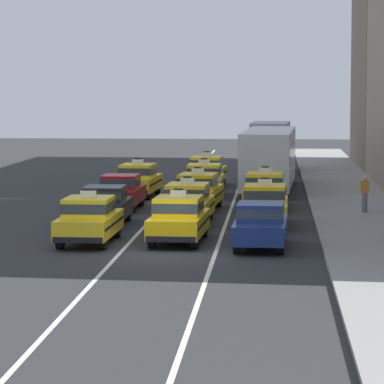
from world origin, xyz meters
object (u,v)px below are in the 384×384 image
sedan_left_third (121,191)px  bus_right_fourth (269,156)px  taxi_center_nearest (179,218)px  taxi_right_third (265,190)px  taxi_center_fifth (207,171)px  box_truck_right_fifth (271,145)px  taxi_center_fourth (204,179)px  sedan_left_second (105,204)px  pedestrian_mid_block (365,194)px  taxi_center_second (188,203)px  taxi_right_second (265,204)px  taxi_left_fourth (138,179)px  taxi_center_third (198,191)px  sedan_right_nearest (261,224)px  taxi_left_nearest (89,219)px

sedan_left_third → bus_right_fourth: size_ratio=0.38×
taxi_center_nearest → taxi_right_third: same height
taxi_center_fifth → box_truck_right_fifth: (3.51, 9.67, 0.90)m
sedan_left_third → taxi_center_fifth: (3.19, 11.89, 0.03)m
taxi_center_fourth → taxi_right_third: (3.11, -5.43, 0.00)m
sedan_left_second → pedestrian_mid_block: size_ratio=2.72×
sedan_left_second → taxi_right_third: size_ratio=0.93×
taxi_center_second → taxi_right_second: (3.12, -0.31, 0.00)m
taxi_left_fourth → bus_right_fourth: size_ratio=0.41×
taxi_center_fifth → bus_right_fourth: bearing=-29.4°
sedan_left_second → taxi_center_fifth: (3.04, 17.67, 0.03)m
taxi_center_third → taxi_right_third: (3.00, 0.63, 0.00)m
sedan_left_second → bus_right_fourth: bus_right_fourth is taller
sedan_left_second → taxi_center_fifth: bearing=80.2°
sedan_right_nearest → bus_right_fourth: size_ratio=0.39×
taxi_left_nearest → taxi_left_fourth: size_ratio=0.99×
taxi_center_third → bus_right_fourth: 10.52m
taxi_center_nearest → box_truck_right_fifth: box_truck_right_fifth is taller
sedan_right_nearest → taxi_right_third: taxi_right_third is taller
sedan_right_nearest → pedestrian_mid_block: bearing=66.5°
taxi_center_third → taxi_center_fourth: (-0.11, 6.06, 0.00)m
taxi_right_second → pedestrian_mid_block: taxi_right_second is taller
sedan_left_second → taxi_right_third: taxi_right_third is taller
taxi_center_fifth → pedestrian_mid_block: (7.63, -13.56, 0.07)m
taxi_left_nearest → taxi_center_fifth: 23.02m
taxi_center_second → box_truck_right_fifth: (3.26, 26.83, 0.90)m
taxi_center_nearest → bus_right_fourth: size_ratio=0.41×
taxi_center_nearest → pedestrian_mid_block: 11.49m
taxi_center_fourth → pedestrian_mid_block: taxi_center_fourth is taller
taxi_center_fourth → taxi_left_fourth: bearing=-177.0°
taxi_center_second → taxi_center_fourth: (-0.03, 11.27, 0.00)m
taxi_center_second → taxi_right_third: same height
taxi_left_fourth → taxi_center_fifth: size_ratio=1.00×
taxi_right_third → box_truck_right_fifth: 21.01m
taxi_center_third → taxi_center_nearest: bearing=-89.9°
taxi_left_fourth → sedan_left_second: bearing=-89.7°
taxi_left_nearest → bus_right_fourth: (6.28, 20.90, 0.94)m
taxi_right_second → taxi_left_nearest: bearing=-139.0°
taxi_right_third → taxi_center_third: bearing=-168.2°
taxi_center_fourth → sedan_right_nearest: size_ratio=1.05×
taxi_center_fourth → taxi_right_second: bearing=-74.8°
pedestrian_mid_block → box_truck_right_fifth: bearing=100.0°
bus_right_fourth → pedestrian_mid_block: 12.37m
sedan_right_nearest → box_truck_right_fifth: (0.24, 33.26, 0.93)m
pedestrian_mid_block → taxi_center_second: bearing=-154.0°
taxi_right_second → taxi_right_third: 6.15m
taxi_left_nearest → taxi_right_second: bearing=41.0°
box_truck_right_fifth → taxi_left_nearest: bearing=-101.0°
taxi_left_nearest → box_truck_right_fifth: size_ratio=0.65×
sedan_left_second → taxi_center_nearest: taxi_center_nearest is taller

